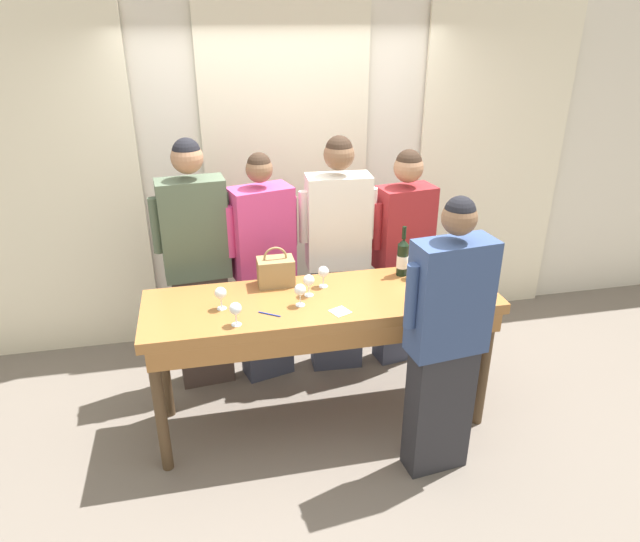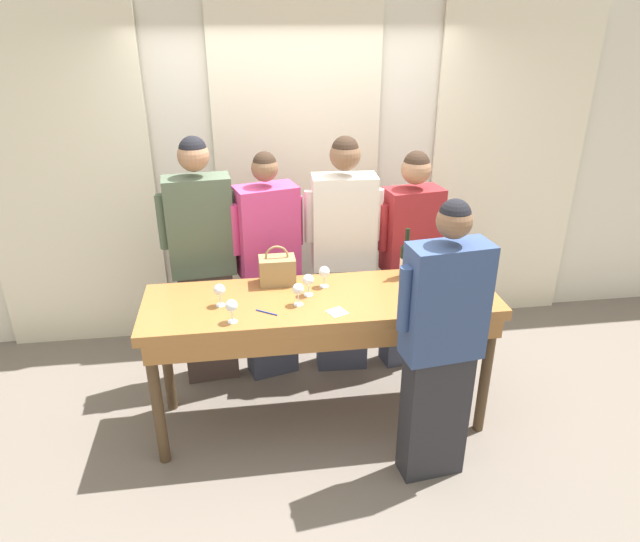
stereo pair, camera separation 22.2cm
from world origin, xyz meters
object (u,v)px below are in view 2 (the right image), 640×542
Objects in this scene: handbag at (277,270)px; wine_glass_center_right at (219,290)px; wine_glass_back_mid at (308,280)px; guest_striped_shirt at (410,260)px; wine_glass_back_left at (298,290)px; tasting_bar at (322,313)px; wine_glass_center_left at (444,264)px; wine_glass_front_right at (468,288)px; guest_olive_jacket at (203,262)px; host_pouring at (441,346)px; wine_glass_front_left at (324,272)px; wine_glass_front_mid at (416,267)px; guest_cream_sweater at (343,256)px; wine_glass_center_mid at (232,306)px; guest_pink_top at (269,268)px; wine_bottle at (406,260)px.

handbag is 0.45m from wine_glass_center_right.
guest_striped_shirt is (0.84, 0.60, -0.17)m from wine_glass_back_mid.
guest_striped_shirt reaches higher than wine_glass_back_left.
handbag is (-0.26, 0.26, 0.20)m from tasting_bar.
wine_glass_center_left is 1.00× the size of wine_glass_center_right.
guest_olive_jacket reaches higher than wine_glass_front_right.
handbag is at bearing 35.45° from wine_glass_center_right.
host_pouring is (-0.28, -0.37, -0.16)m from wine_glass_front_right.
wine_glass_front_left and wine_glass_front_mid have the same top height.
host_pouring is at bearing -41.76° from guest_olive_jacket.
guest_cream_sweater reaches higher than wine_glass_front_left.
host_pouring is at bearing -42.95° from tasting_bar.
wine_glass_center_left is 1.00× the size of wine_glass_back_left.
tasting_bar is at bearing -111.16° from guest_cream_sweater.
wine_glass_back_left is 0.08× the size of guest_cream_sweater.
wine_glass_center_right is (-0.07, 0.21, 0.00)m from wine_glass_center_mid.
wine_glass_front_left is 0.08× the size of guest_striped_shirt.
guest_pink_top reaches higher than wine_glass_center_mid.
wine_bottle is at bearing -2.06° from handbag.
wine_glass_back_left is (-0.19, -0.22, 0.00)m from wine_glass_front_left.
guest_striped_shirt is at bearing 68.95° from wine_bottle.
wine_glass_back_left is at bearing -78.87° from guest_pink_top.
guest_pink_top is at bearing 180.00° from guest_cream_sweater.
wine_bottle is 2.43× the size of wine_glass_front_right.
wine_glass_front_right and wine_glass_center_right have the same top height.
wine_glass_center_right reaches higher than tasting_bar.
guest_striped_shirt reaches higher than wine_glass_center_right.
handbag is at bearing 161.83° from wine_glass_front_left.
wine_glass_back_mid is at bearing -41.21° from guest_olive_jacket.
wine_glass_center_mid is 1.00× the size of wine_glass_back_mid.
wine_glass_center_right is at bearing -166.02° from wine_glass_front_left.
wine_glass_front_right is at bearing -35.47° from guest_pink_top.
wine_glass_center_mid is 1.00× the size of wine_glass_center_right.
wine_glass_front_left is (0.04, 0.16, 0.21)m from tasting_bar.
guest_olive_jacket reaches higher than wine_glass_back_mid.
guest_pink_top is at bearing 0.00° from guest_olive_jacket.
wine_glass_center_left is 0.08× the size of guest_pink_top.
guest_pink_top is at bearing 101.13° from wine_glass_back_left.
wine_glass_front_mid is 0.20m from wine_glass_center_left.
wine_glass_center_mid is at bearing -147.46° from wine_glass_front_left.
host_pouring is (-0.06, -0.71, -0.16)m from wine_glass_front_mid.
wine_glass_front_right is 0.36m from wine_glass_center_left.
tasting_bar is 15.54× the size of wine_glass_front_left.
wine_glass_front_left is at bearing 157.74° from wine_glass_front_right.
wine_glass_front_mid is at bearing 15.22° from wine_glass_back_left.
wine_glass_back_left is (-0.80, -0.22, 0.00)m from wine_glass_front_mid.
wine_glass_front_left is at bearing -179.05° from wine_glass_center_left.
host_pouring is (0.75, -0.49, -0.16)m from wine_glass_back_left.
guest_cream_sweater is at bearing 60.92° from wine_glass_back_mid.
wine_glass_center_mid is at bearing -76.84° from guest_olive_jacket.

